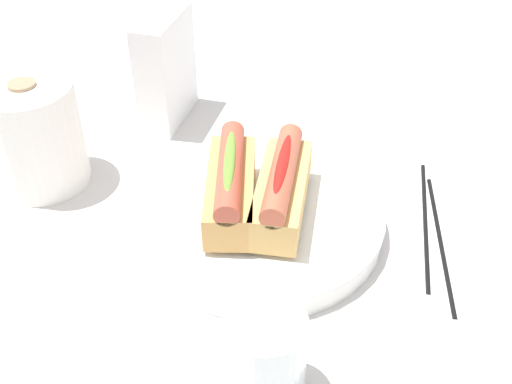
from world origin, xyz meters
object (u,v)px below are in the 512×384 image
Objects in this scene: napkin_box at (166,69)px; serving_bowl at (256,217)px; hotdog_back at (230,185)px; water_glass at (265,362)px; hotdog_front at (282,188)px; chopstick_far at (441,240)px; paper_towel_roll at (35,135)px; chopstick_near at (426,221)px.

serving_bowl is at bearing -137.04° from napkin_box.
water_glass is at bearing -167.30° from hotdog_back.
water_glass is (-0.21, 0.01, -0.02)m from hotdog_front.
napkin_box is at bearing 35.36° from hotdog_front.
hotdog_back is at bearing 88.03° from hotdog_front.
water_glass reaches higher than chopstick_far.
chopstick_far is at bearing -42.80° from water_glass.
hotdog_front reaches higher than water_glass.
serving_bowl is 0.20m from chopstick_far.
hotdog_front is 1.02× the size of hotdog_back.
hotdog_front is 0.30m from paper_towel_roll.
hotdog_back is at bearing 12.70° from water_glass.
paper_towel_roll is (0.08, 0.26, 0.05)m from serving_bowl.
paper_towel_roll reaches higher than hotdog_back.
serving_bowl is 0.05m from hotdog_back.
chopstick_near is at bearing -84.03° from serving_bowl.
hotdog_back is 0.25m from napkin_box.
hotdog_back is (0.00, 0.05, 0.00)m from hotdog_front.
paper_towel_roll is (0.28, 0.28, 0.03)m from water_glass.
chopstick_near is 1.00× the size of chopstick_far.
hotdog_back reaches higher than chopstick_far.
water_glass is at bearing -135.03° from paper_towel_roll.
serving_bowl is 0.05m from hotdog_front.
water_glass reaches higher than chopstick_near.
napkin_box is 0.68× the size of chopstick_near.
hotdog_front is 0.06m from hotdog_back.
hotdog_back reaches higher than chopstick_near.
hotdog_front is 0.28m from napkin_box.
paper_towel_roll is 0.20m from napkin_box.
hotdog_front is (-0.00, -0.03, 0.04)m from serving_bowl.
serving_bowl is 1.25× the size of chopstick_near.
water_glass is 0.41× the size of chopstick_near.
water_glass is at bearing 177.84° from hotdog_front.
hotdog_front is 0.17m from chopstick_near.
hotdog_front is at bearing -91.97° from hotdog_back.
napkin_box is 0.39m from chopstick_near.
hotdog_back is 0.69× the size of chopstick_near.
paper_towel_roll is at bearing 75.29° from hotdog_front.
chopstick_near is at bearing -36.94° from water_glass.
serving_bowl reaches higher than chopstick_far.
paper_towel_roll is at bearing 81.81° from chopstick_far.
napkin_box is (0.23, 0.11, 0.01)m from hotdog_back.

